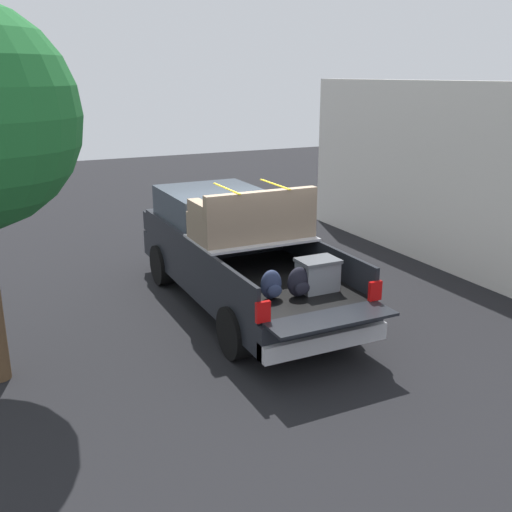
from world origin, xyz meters
name	(u,v)px	position (x,y,z in m)	size (l,w,h in m)	color
ground_plane	(241,306)	(0.00, 0.00, 0.00)	(40.00, 40.00, 0.00)	black
pickup_truck	(233,249)	(0.36, 0.00, 0.96)	(6.05, 2.06, 2.23)	black
building_facade	(450,178)	(0.20, -4.81, 1.91)	(9.63, 0.36, 3.82)	silver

